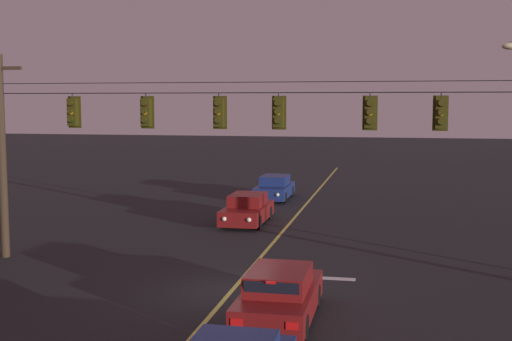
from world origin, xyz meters
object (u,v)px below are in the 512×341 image
at_px(traffic_light_centre, 219,112).
at_px(car_oncoming_trailing, 275,188).
at_px(traffic_light_right_inner, 278,113).
at_px(traffic_light_rightmost, 370,113).
at_px(traffic_light_leftmost, 73,112).
at_px(car_waiting_near_lane, 279,296).
at_px(traffic_light_far_right, 441,113).
at_px(car_oncoming_lead, 247,210).
at_px(traffic_light_left_inner, 146,112).

xyz_separation_m(traffic_light_centre, car_oncoming_trailing, (-1.02, 16.51, -4.69)).
height_order(traffic_light_centre, traffic_light_right_inner, same).
xyz_separation_m(traffic_light_rightmost, car_oncoming_trailing, (-6.02, 16.51, -4.69)).
height_order(traffic_light_centre, traffic_light_rightmost, same).
bearing_deg(traffic_light_leftmost, car_waiting_near_lane, -31.19).
distance_m(traffic_light_centre, traffic_light_rightmost, 5.01).
xyz_separation_m(traffic_light_far_right, car_oncoming_lead, (-8.10, 8.49, -4.69)).
xyz_separation_m(traffic_light_rightmost, car_oncoming_lead, (-5.90, 8.49, -4.69)).
xyz_separation_m(traffic_light_left_inner, traffic_light_rightmost, (7.60, 0.00, 0.00)).
relative_size(traffic_light_left_inner, traffic_light_far_right, 1.00).
distance_m(traffic_light_left_inner, car_oncoming_lead, 9.85).
relative_size(traffic_light_centre, car_oncoming_trailing, 0.28).
relative_size(traffic_light_left_inner, traffic_light_centre, 1.00).
bearing_deg(car_waiting_near_lane, car_oncoming_trailing, 100.41).
bearing_deg(traffic_light_rightmost, car_waiting_near_lane, -112.52).
bearing_deg(traffic_light_right_inner, car_oncoming_lead, 109.01).
xyz_separation_m(traffic_light_centre, car_waiting_near_lane, (2.93, -5.00, -4.69)).
xyz_separation_m(traffic_light_rightmost, car_waiting_near_lane, (-2.07, -5.00, -4.69)).
height_order(traffic_light_leftmost, car_oncoming_trailing, traffic_light_leftmost).
bearing_deg(traffic_light_rightmost, traffic_light_right_inner, 180.00).
relative_size(traffic_light_leftmost, traffic_light_rightmost, 1.00).
bearing_deg(traffic_light_rightmost, traffic_light_left_inner, 180.00).
bearing_deg(traffic_light_leftmost, car_oncoming_trailing, 75.38).
bearing_deg(traffic_light_left_inner, car_oncoming_trailing, 84.55).
distance_m(traffic_light_left_inner, traffic_light_far_right, 9.80).
bearing_deg(traffic_light_right_inner, traffic_light_leftmost, 180.00).
distance_m(traffic_light_centre, traffic_light_right_inner, 2.03).
distance_m(traffic_light_far_right, car_waiting_near_lane, 8.08).
bearing_deg(car_waiting_near_lane, traffic_light_right_inner, 100.28).
bearing_deg(car_oncoming_lead, traffic_light_leftmost, -117.52).
relative_size(traffic_light_rightmost, car_oncoming_lead, 0.28).
bearing_deg(car_waiting_near_lane, traffic_light_centre, 120.41).
relative_size(traffic_light_rightmost, traffic_light_far_right, 1.00).
relative_size(traffic_light_centre, traffic_light_right_inner, 1.00).
xyz_separation_m(traffic_light_leftmost, traffic_light_right_inner, (7.35, 0.00, 0.00)).
distance_m(traffic_light_far_right, car_oncoming_lead, 12.64).
xyz_separation_m(traffic_light_centre, traffic_light_rightmost, (5.01, 0.00, 0.00)).
bearing_deg(car_oncoming_lead, traffic_light_rightmost, -55.19).
distance_m(traffic_light_rightmost, car_waiting_near_lane, 7.16).
distance_m(traffic_light_right_inner, car_oncoming_trailing, 17.43).
bearing_deg(traffic_light_leftmost, traffic_light_rightmost, 0.00).
bearing_deg(traffic_light_left_inner, traffic_light_rightmost, 0.00).
height_order(traffic_light_rightmost, car_waiting_near_lane, traffic_light_rightmost).
distance_m(traffic_light_leftmost, traffic_light_centre, 5.32).
bearing_deg(car_oncoming_trailing, traffic_light_leftmost, -104.62).
xyz_separation_m(traffic_light_right_inner, car_waiting_near_lane, (0.91, -5.00, -4.69)).
bearing_deg(traffic_light_rightmost, traffic_light_leftmost, 180.00).
distance_m(traffic_light_left_inner, traffic_light_rightmost, 7.60).
bearing_deg(car_oncoming_lead, traffic_light_centre, -83.96).
height_order(traffic_light_leftmost, car_waiting_near_lane, traffic_light_leftmost).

